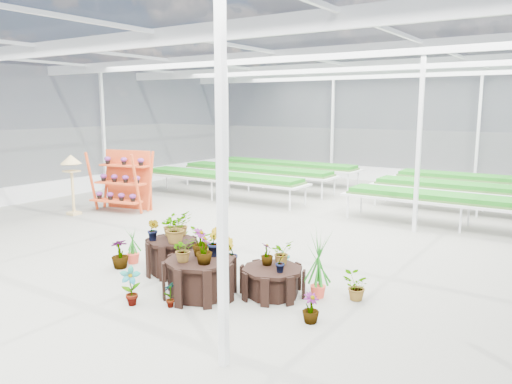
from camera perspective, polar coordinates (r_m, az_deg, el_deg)
The scene contains 10 objects.
ground_plane at distance 11.20m, azimuth -3.46°, elevation -6.67°, with size 24.00×24.00×0.00m, color gray.
greenhouse_shell at distance 10.78m, azimuth -3.58°, elevation 4.87°, with size 18.00×24.00×4.50m, color white, non-canonical shape.
steel_frame at distance 10.78m, azimuth -3.58°, elevation 4.87°, with size 18.00×24.00×4.50m, color silver, non-canonical shape.
nursery_benches at distance 17.26m, azimuth 11.11°, elevation 0.42°, with size 16.00×7.00×0.84m, color silver, non-canonical shape.
plinth_tall at distance 9.75m, azimuth -9.59°, elevation -7.28°, with size 0.97×0.97×0.66m, color black.
plinth_mid at distance 8.57m, azimuth -6.43°, elevation -9.70°, with size 1.21×1.21×0.64m, color black.
plinth_low at distance 8.57m, azimuth 1.87°, elevation -10.19°, with size 1.07×1.07×0.48m, color black.
shelf_rack at distance 15.71m, azimuth -15.16°, elevation 1.20°, with size 1.73×0.92×1.84m, color #C9451D, non-canonical shape.
bird_table at distance 15.59m, azimuth -20.25°, elevation 0.77°, with size 0.43×0.43×1.79m, color tan, non-canonical shape.
nursery_plants at distance 9.40m, azimuth -5.41°, elevation -6.52°, with size 5.02×3.27×1.29m.
Camera 1 is at (6.51, -8.54, 3.16)m, focal length 35.00 mm.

